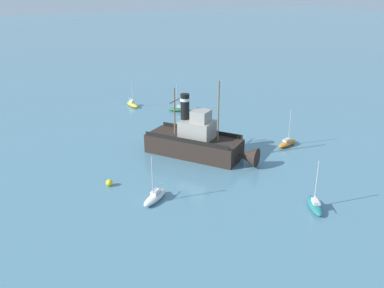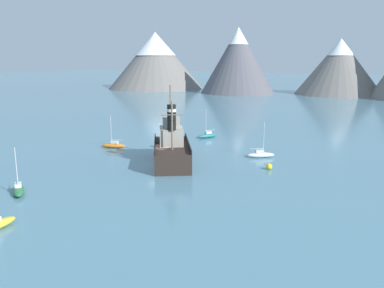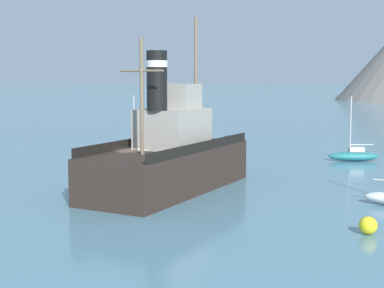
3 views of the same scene
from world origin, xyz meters
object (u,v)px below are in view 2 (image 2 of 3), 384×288
old_tugboat (171,148)px  sailboat_white (261,154)px  mooring_buoy (269,167)px  sailboat_teal (207,135)px  sailboat_orange (114,145)px  sailboat_green (18,190)px

old_tugboat → sailboat_white: (9.36, 8.16, -1.40)m
mooring_buoy → sailboat_teal: bearing=139.0°
sailboat_teal → mooring_buoy: sailboat_teal is taller
old_tugboat → sailboat_white: 12.50m
sailboat_orange → sailboat_white: bearing=14.4°
old_tugboat → mooring_buoy: (12.43, 2.90, -1.46)m
sailboat_white → old_tugboat: bearing=-138.9°
sailboat_orange → mooring_buoy: (24.67, 0.27, -0.05)m
sailboat_white → mooring_buoy: size_ratio=6.55×
sailboat_green → sailboat_teal: bearing=85.4°
old_tugboat → sailboat_orange: bearing=167.9°
old_tugboat → sailboat_green: (-6.46, -18.54, -1.40)m
sailboat_white → sailboat_orange: bearing=-165.6°
sailboat_green → sailboat_teal: 35.49m
mooring_buoy → old_tugboat: bearing=-166.9°
sailboat_teal → sailboat_orange: bearing=-121.2°
sailboat_white → sailboat_green: size_ratio=1.00×
sailboat_orange → mooring_buoy: 24.67m
sailboat_white → sailboat_teal: size_ratio=1.00×
sailboat_green → mooring_buoy: (18.89, 21.44, -0.05)m
sailboat_white → sailboat_orange: size_ratio=1.00×
old_tugboat → mooring_buoy: size_ratio=18.38×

